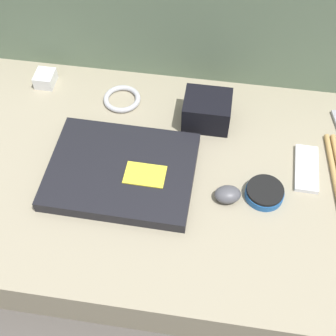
{
  "coord_description": "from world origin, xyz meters",
  "views": [
    {
      "loc": [
        0.1,
        -0.62,
        0.98
      ],
      "look_at": [
        0.0,
        0.0,
        0.14
      ],
      "focal_mm": 50.0,
      "sensor_mm": 36.0,
      "label": 1
    }
  ],
  "objects_px": {
    "computer_mouse": "(228,194)",
    "speaker_puck": "(265,193)",
    "laptop": "(122,171)",
    "camera_pouch": "(207,110)",
    "charger_brick": "(45,79)",
    "phone_black": "(306,168)"
  },
  "relations": [
    {
      "from": "laptop",
      "to": "camera_pouch",
      "type": "bearing_deg",
      "value": 49.39
    },
    {
      "from": "camera_pouch",
      "to": "speaker_puck",
      "type": "bearing_deg",
      "value": -53.9
    },
    {
      "from": "computer_mouse",
      "to": "camera_pouch",
      "type": "height_order",
      "value": "camera_pouch"
    },
    {
      "from": "laptop",
      "to": "computer_mouse",
      "type": "xyz_separation_m",
      "value": [
        0.24,
        -0.03,
        0.0
      ]
    },
    {
      "from": "computer_mouse",
      "to": "speaker_puck",
      "type": "xyz_separation_m",
      "value": [
        0.08,
        0.02,
        -0.0
      ]
    },
    {
      "from": "speaker_puck",
      "to": "phone_black",
      "type": "distance_m",
      "value": 0.13
    },
    {
      "from": "computer_mouse",
      "to": "phone_black",
      "type": "xyz_separation_m",
      "value": [
        0.17,
        0.11,
        -0.01
      ]
    },
    {
      "from": "camera_pouch",
      "to": "charger_brick",
      "type": "relative_size",
      "value": 2.03
    },
    {
      "from": "speaker_puck",
      "to": "camera_pouch",
      "type": "bearing_deg",
      "value": 126.1
    },
    {
      "from": "phone_black",
      "to": "charger_brick",
      "type": "height_order",
      "value": "charger_brick"
    },
    {
      "from": "speaker_puck",
      "to": "charger_brick",
      "type": "bearing_deg",
      "value": 154.79
    },
    {
      "from": "computer_mouse",
      "to": "charger_brick",
      "type": "height_order",
      "value": "charger_brick"
    },
    {
      "from": "laptop",
      "to": "computer_mouse",
      "type": "height_order",
      "value": "same"
    },
    {
      "from": "speaker_puck",
      "to": "camera_pouch",
      "type": "height_order",
      "value": "camera_pouch"
    },
    {
      "from": "computer_mouse",
      "to": "camera_pouch",
      "type": "relative_size",
      "value": 0.59
    },
    {
      "from": "computer_mouse",
      "to": "charger_brick",
      "type": "relative_size",
      "value": 1.2
    },
    {
      "from": "computer_mouse",
      "to": "camera_pouch",
      "type": "xyz_separation_m",
      "value": [
        -0.07,
        0.22,
        0.02
      ]
    },
    {
      "from": "laptop",
      "to": "charger_brick",
      "type": "xyz_separation_m",
      "value": [
        -0.26,
        0.27,
        0.0
      ]
    },
    {
      "from": "camera_pouch",
      "to": "charger_brick",
      "type": "bearing_deg",
      "value": 170.76
    },
    {
      "from": "speaker_puck",
      "to": "phone_black",
      "type": "relative_size",
      "value": 0.65
    },
    {
      "from": "laptop",
      "to": "speaker_puck",
      "type": "distance_m",
      "value": 0.32
    },
    {
      "from": "computer_mouse",
      "to": "speaker_puck",
      "type": "bearing_deg",
      "value": -0.16
    }
  ]
}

